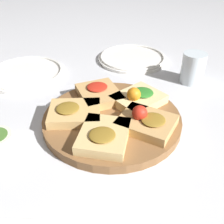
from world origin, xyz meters
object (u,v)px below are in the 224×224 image
Objects in this scene: plate_right at (132,58)px; water_glass at (193,68)px; serving_board at (112,119)px; plate_left at (25,73)px.

water_glass reaches higher than plate_right.
serving_board is 1.33× the size of plate_left.
serving_board is at bearing -110.61° from plate_right.
plate_left and plate_right have the same top height.
water_glass is at bearing 31.33° from serving_board.
plate_left is 1.02× the size of plate_right.
plate_left is 0.52m from water_glass.
serving_board is at bearing -148.67° from water_glass.
plate_left is at bearing -170.77° from plate_right.
water_glass is at bearing -53.57° from plate_right.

